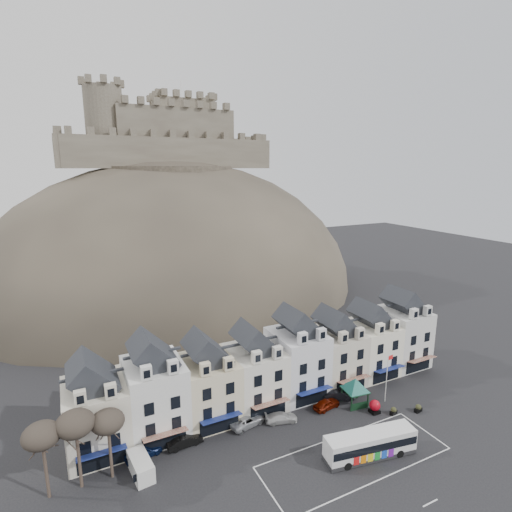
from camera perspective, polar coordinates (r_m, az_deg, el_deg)
The scene contains 21 objects.
ground at distance 50.17m, azimuth 12.98°, elevation -27.72°, with size 300.00×300.00×0.00m, color black.
coach_bay_markings at distance 51.93m, azimuth 13.92°, elevation -26.17°, with size 22.00×7.50×0.01m, color silver.
townhouse_terrace at distance 58.21m, azimuth 3.06°, elevation -14.98°, with size 54.40×9.35×11.80m.
castle_hill at distance 106.35m, azimuth -10.66°, elevation -5.25°, with size 100.00×76.00×68.00m.
castle at distance 108.28m, azimuth -13.01°, elevation 16.46°, with size 50.20×22.20×22.00m.
tree_left_far at distance 46.90m, azimuth -28.31°, elevation -21.72°, with size 3.61×3.61×8.24m.
tree_left_mid at distance 46.59m, azimuth -24.43°, elevation -21.05°, with size 3.78×3.78×8.64m.
tree_left_near at distance 47.02m, azimuth -20.44°, elevation -21.35°, with size 3.43×3.43×7.84m.
bus at distance 51.49m, azimuth 16.00°, elevation -24.34°, with size 10.98×4.23×3.02m.
bus_shelter at distance 59.14m, azimuth 14.00°, elevation -17.38°, with size 6.14×6.14×3.93m.
red_buoy at distance 59.22m, azimuth 16.60°, elevation -19.90°, with size 1.46×1.46×1.80m.
flagpole at distance 60.54m, azimuth 18.23°, elevation -15.83°, with size 1.02×0.17×7.09m.
white_van at distance 49.72m, azimuth -16.15°, elevation -26.88°, with size 2.31×4.47×1.96m.
planter_west at distance 59.83m, azimuth 19.05°, elevation -20.19°, with size 1.13×0.73×1.05m.
planter_east at distance 61.44m, azimuth 22.17°, elevation -19.49°, with size 1.14×0.76×1.09m.
car_navy at distance 51.91m, azimuth -15.81°, elevation -25.29°, with size 1.71×4.25×1.45m, color #0C183C.
car_black at distance 52.50m, azimuth -10.18°, elevation -24.51°, with size 1.49×4.28×1.41m, color black.
car_silver at distance 54.99m, azimuth -1.27°, elevation -22.42°, with size 2.24×4.78×1.35m, color #A6A8AE.
car_white at distance 55.67m, azimuth 3.62°, elevation -22.03°, with size 1.72×4.23×1.23m, color #BBBBBB.
car_maroon at distance 58.76m, azimuth 10.05°, elevation -20.09°, with size 1.61×4.00×1.36m, color #601305.
car_charcoal at distance 60.96m, azimuth 11.65°, elevation -18.82°, with size 1.51×4.34×1.43m, color black.
Camera 1 is at (-25.49, -28.87, 32.15)m, focal length 28.00 mm.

